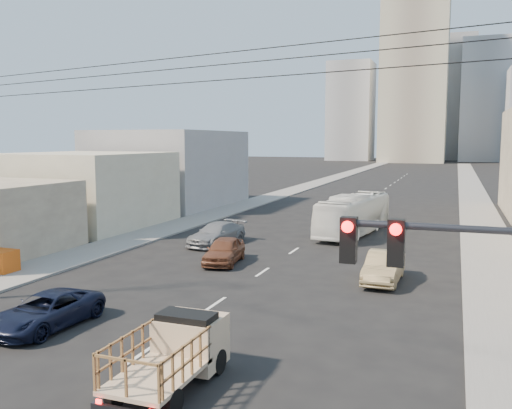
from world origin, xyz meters
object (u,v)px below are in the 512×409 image
Objects in this scene: sedan_grey at (217,234)px; traffic_signal at (468,322)px; flatbed_pickup at (173,349)px; navy_pickup at (47,311)px; sedan_brown at (224,250)px; city_bus at (354,214)px; sedan_tan at (384,267)px.

traffic_signal reaches higher than sedan_grey.
navy_pickup is (-6.85, 2.68, -0.45)m from flatbed_pickup.
sedan_grey reaches higher than sedan_brown.
traffic_signal reaches higher than navy_pickup.
city_bus is at bearing 53.32° from sedan_grey.
navy_pickup is at bearing 155.59° from traffic_signal.
sedan_tan is (11.04, 11.17, 0.10)m from navy_pickup.
navy_pickup is 1.08× the size of sedan_brown.
flatbed_pickup is 14.48m from sedan_tan.
sedan_tan is (9.10, -1.03, 0.01)m from sedan_brown.
flatbed_pickup is 0.97× the size of sedan_tan.
sedan_brown is 22.82m from traffic_signal.
traffic_signal is at bearing -47.28° from sedan_grey.
sedan_grey is (-2.68, 4.87, 0.00)m from sedan_brown.
flatbed_pickup reaches higher than navy_pickup.
sedan_tan is at bearing 73.18° from flatbed_pickup.
flatbed_pickup is 7.37m from navy_pickup.
sedan_brown reaches higher than navy_pickup.
traffic_signal is at bearing -77.85° from sedan_tan.
sedan_tan is at bearing -14.93° from sedan_brown.
navy_pickup is 1.03× the size of sedan_tan.
navy_pickup is at bearing 158.60° from flatbed_pickup.
sedan_brown is 5.56m from sedan_grey.
navy_pickup is 17.08m from sedan_grey.
sedan_grey is 0.85× the size of traffic_signal.
sedan_tan is at bearing -65.72° from city_bus.
flatbed_pickup is 9.07m from traffic_signal.
flatbed_pickup is 1.02× the size of sedan_brown.
sedan_tan reaches higher than sedan_grey.
city_bus is 2.11× the size of sedan_grey.
city_bus is 1.79× the size of traffic_signal.
traffic_signal is at bearing -68.66° from city_bus.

